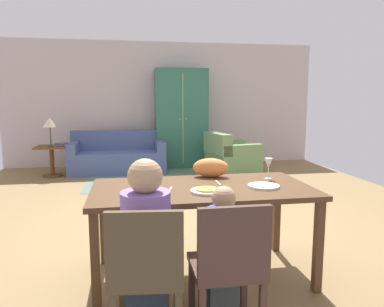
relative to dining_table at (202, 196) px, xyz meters
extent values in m
cube|color=olive|center=(0.21, 2.01, -0.70)|extent=(6.85, 6.70, 0.02)
cube|color=beige|center=(0.21, 5.41, 0.66)|extent=(6.85, 0.10, 2.70)
cube|color=#50351D|center=(0.00, 0.00, 0.05)|extent=(1.74, 0.91, 0.04)
cube|color=#50351D|center=(-0.81, -0.39, -0.33)|extent=(0.06, 0.06, 0.72)
cube|color=#50351D|center=(0.81, -0.39, -0.33)|extent=(0.06, 0.06, 0.72)
cube|color=#50351D|center=(-0.81, 0.39, -0.33)|extent=(0.06, 0.06, 0.72)
cube|color=#50351D|center=(0.81, 0.39, -0.33)|extent=(0.06, 0.06, 0.72)
cylinder|color=white|center=(-0.48, -0.12, 0.08)|extent=(0.25, 0.25, 0.02)
cylinder|color=gold|center=(-0.48, -0.12, 0.10)|extent=(0.17, 0.17, 0.01)
cylinder|color=silver|center=(0.00, -0.18, 0.08)|extent=(0.25, 0.25, 0.02)
cylinder|color=gold|center=(0.00, -0.18, 0.10)|extent=(0.17, 0.17, 0.01)
cylinder|color=white|center=(0.48, -0.10, 0.08)|extent=(0.25, 0.25, 0.02)
cylinder|color=silver|center=(0.63, 0.18, 0.08)|extent=(0.06, 0.06, 0.01)
cylinder|color=silver|center=(0.63, 0.18, 0.12)|extent=(0.01, 0.01, 0.09)
cone|color=silver|center=(0.63, 0.18, 0.21)|extent=(0.07, 0.07, 0.09)
cube|color=silver|center=(-0.26, -0.05, 0.08)|extent=(0.06, 0.15, 0.01)
cube|color=silver|center=(0.16, 0.10, 0.08)|extent=(0.02, 0.17, 0.01)
cube|color=#4F4027|center=(-0.48, -0.73, -0.26)|extent=(0.46, 0.46, 0.04)
cube|color=#4F4027|center=(-0.50, -0.92, -0.03)|extent=(0.42, 0.09, 0.42)
cube|color=#4F4027|center=(-0.28, -0.57, -0.48)|extent=(0.04, 0.04, 0.41)
cube|color=#4F4027|center=(-0.64, -0.53, -0.48)|extent=(0.04, 0.04, 0.41)
cube|color=#273444|center=(-0.47, -0.59, -0.46)|extent=(0.30, 0.37, 0.45)
cylinder|color=#8667BC|center=(-0.48, -0.67, -0.01)|extent=(0.30, 0.30, 0.46)
sphere|color=tan|center=(-0.48, -0.67, 0.32)|extent=(0.21, 0.21, 0.21)
cube|color=#4C3227|center=(0.00, -0.73, -0.26)|extent=(0.42, 0.42, 0.04)
cube|color=#4C3227|center=(0.00, -0.92, -0.03)|extent=(0.42, 0.04, 0.42)
cube|color=#4C3227|center=(0.18, -0.55, -0.48)|extent=(0.04, 0.04, 0.41)
cube|color=#4C3227|center=(-0.18, -0.55, -0.48)|extent=(0.04, 0.04, 0.41)
cube|color=#384243|center=(0.00, -0.62, -0.46)|extent=(0.19, 0.25, 0.45)
cylinder|color=#384CBD|center=(0.00, -0.67, -0.07)|extent=(0.22, 0.22, 0.33)
sphere|color=tan|center=(0.00, -0.67, 0.16)|extent=(0.15, 0.15, 0.15)
ellipsoid|color=orange|center=(0.15, 0.35, 0.16)|extent=(0.35, 0.25, 0.17)
cube|color=slate|center=(-0.04, 3.79, -0.68)|extent=(2.60, 1.80, 0.01)
cube|color=#495A88|center=(-0.80, 4.59, -0.48)|extent=(1.88, 0.84, 0.42)
cube|color=#495A88|center=(-0.80, 4.93, -0.07)|extent=(1.88, 0.20, 0.40)
cube|color=#495A88|center=(-1.66, 4.59, -0.17)|extent=(0.18, 0.84, 0.20)
cube|color=#495A88|center=(0.05, 4.59, -0.17)|extent=(0.18, 0.84, 0.20)
cube|color=#668956|center=(1.42, 3.99, -0.48)|extent=(1.00, 1.01, 0.42)
cube|color=#668956|center=(1.09, 3.91, -0.07)|extent=(0.38, 0.87, 0.40)
cube|color=#668956|center=(1.49, 3.66, -0.17)|extent=(0.86, 0.36, 0.20)
cube|color=#668956|center=(1.35, 4.31, -0.17)|extent=(0.86, 0.36, 0.20)
cube|color=#2E6953|center=(0.55, 5.02, 0.36)|extent=(1.10, 0.56, 2.10)
cube|color=gold|center=(0.55, 4.74, 0.36)|extent=(0.02, 0.01, 1.89)
sphere|color=gold|center=(0.49, 4.73, 0.36)|extent=(0.04, 0.04, 0.04)
sphere|color=gold|center=(0.61, 4.73, 0.36)|extent=(0.04, 0.04, 0.04)
cube|color=brown|center=(-2.03, 4.39, -0.12)|extent=(0.56, 0.56, 0.03)
cylinder|color=brown|center=(-2.03, 4.39, -0.41)|extent=(0.08, 0.08, 0.55)
cylinder|color=brown|center=(-2.03, 4.39, -0.67)|extent=(0.36, 0.36, 0.03)
cylinder|color=#4D4A30|center=(-2.03, 4.39, -0.10)|extent=(0.16, 0.16, 0.02)
cylinder|color=#4D4A30|center=(-2.03, 4.39, 0.08)|extent=(0.02, 0.02, 0.34)
cone|color=#C1A88F|center=(-2.03, 4.39, 0.34)|extent=(0.26, 0.26, 0.18)
cube|color=#9F3935|center=(-1.86, 4.34, -0.09)|extent=(0.22, 0.16, 0.03)
cube|color=#375183|center=(-1.84, 4.37, -0.06)|extent=(0.22, 0.16, 0.03)
cube|color=#301B23|center=(0.87, 3.49, -0.56)|extent=(0.32, 0.16, 0.26)
camera|label=1|loc=(-0.56, -2.78, 0.76)|focal=34.02mm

